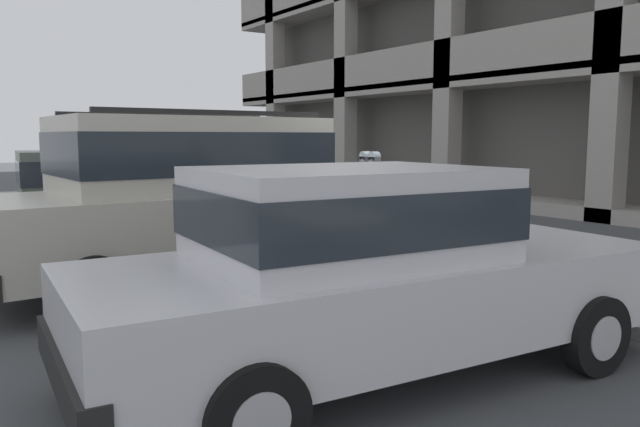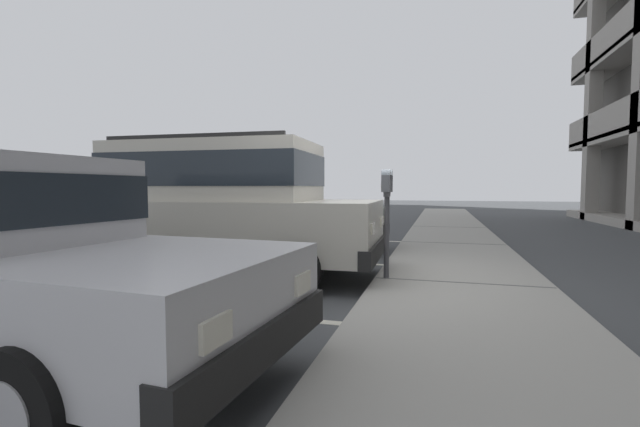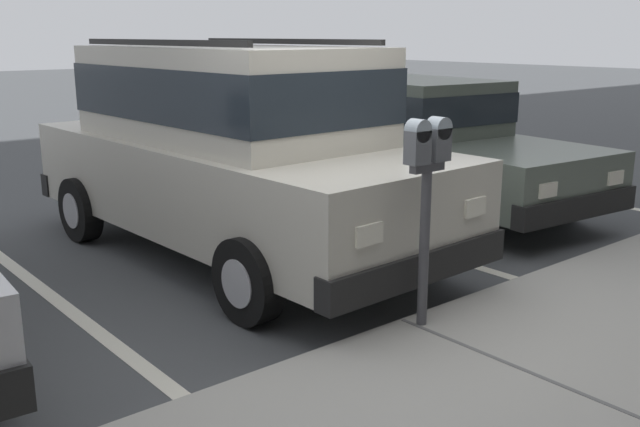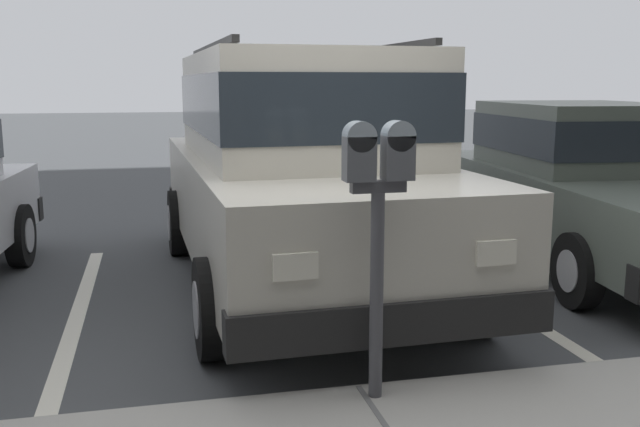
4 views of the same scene
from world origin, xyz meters
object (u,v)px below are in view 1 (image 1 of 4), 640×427
Objects in this scene: dark_hatchback at (367,266)px; parking_meter_near at (370,178)px; red_sedan at (104,197)px; silver_suv at (194,194)px.

parking_meter_near is at bearing 145.61° from dark_hatchback.
dark_hatchback is at bearing 7.53° from red_sedan.
red_sedan is 1.01× the size of dark_hatchback.
parking_meter_near reaches higher than dark_hatchback.
red_sedan is 4.16m from parking_meter_near.
silver_suv is 1.05× the size of dark_hatchback.
silver_suv is at bearing 10.81° from red_sedan.
silver_suv is 2.99m from red_sedan.
red_sedan is at bearing -176.64° from silver_suv.
parking_meter_near is (0.09, 2.53, 0.10)m from silver_suv.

